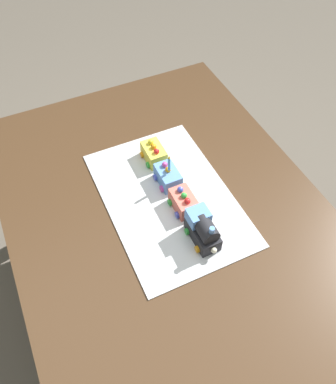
# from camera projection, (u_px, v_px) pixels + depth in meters

# --- Properties ---
(ground_plane) EXTENTS (8.00, 8.00, 0.00)m
(ground_plane) POSITION_uv_depth(u_px,v_px,m) (169.00, 303.00, 1.85)
(ground_plane) COLOR #6B6054
(dining_table) EXTENTS (1.40, 1.00, 0.74)m
(dining_table) POSITION_uv_depth(u_px,v_px,m) (169.00, 231.00, 1.35)
(dining_table) COLOR #4C331E
(dining_table) RESTS_ON ground
(cake_board) EXTENTS (0.60, 0.40, 0.00)m
(cake_board) POSITION_uv_depth(u_px,v_px,m) (168.00, 198.00, 1.30)
(cake_board) COLOR silver
(cake_board) RESTS_ON dining_table
(cake_locomotive) EXTENTS (0.14, 0.08, 0.12)m
(cake_locomotive) POSITION_uv_depth(u_px,v_px,m) (203.00, 229.00, 1.17)
(cake_locomotive) COLOR #232328
(cake_locomotive) RESTS_ON cake_board
(cake_car_caboose_coral) EXTENTS (0.10, 0.08, 0.07)m
(cake_car_caboose_coral) POSITION_uv_depth(u_px,v_px,m) (183.00, 201.00, 1.26)
(cake_car_caboose_coral) COLOR #F27260
(cake_car_caboose_coral) RESTS_ON cake_board
(cake_car_flatbed_sky_blue) EXTENTS (0.10, 0.08, 0.07)m
(cake_car_flatbed_sky_blue) POSITION_uv_depth(u_px,v_px,m) (168.00, 176.00, 1.32)
(cake_car_flatbed_sky_blue) COLOR #669EEA
(cake_car_flatbed_sky_blue) RESTS_ON cake_board
(cake_car_gondola_lemon) EXTENTS (0.10, 0.08, 0.07)m
(cake_car_gondola_lemon) POSITION_uv_depth(u_px,v_px,m) (154.00, 153.00, 1.39)
(cake_car_gondola_lemon) COLOR #F4E04C
(cake_car_gondola_lemon) RESTS_ON cake_board
(birthday_candle) EXTENTS (0.01, 0.01, 0.07)m
(birthday_candle) POSITION_uv_depth(u_px,v_px,m) (169.00, 163.00, 1.26)
(birthday_candle) COLOR #4CA5E5
(birthday_candle) RESTS_ON cake_car_flatbed_sky_blue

